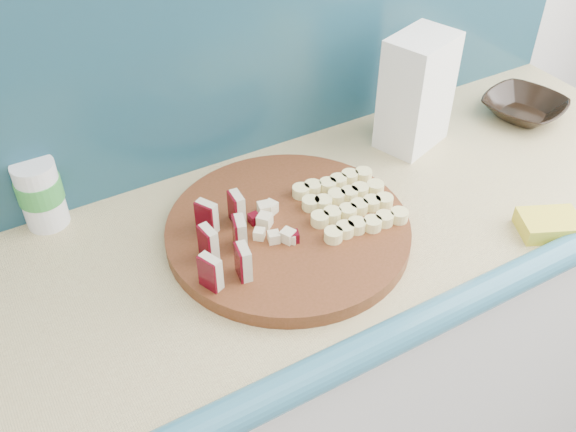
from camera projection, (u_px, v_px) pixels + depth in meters
The scene contains 11 objects.
kitchen_counter at pixel (219, 411), 1.44m from camera, with size 2.20×0.63×0.91m.
backsplash at pixel (126, 74), 1.18m from camera, with size 2.20×0.02×0.50m, color teal.
cutting_board at pixel (288, 230), 1.20m from camera, with size 0.46×0.46×0.03m, color #4C2710.
apple_wedges at pixel (224, 238), 1.12m from camera, with size 0.14×0.18×0.06m.
apple_chunks at pixel (274, 224), 1.18m from camera, with size 0.07×0.07×0.02m.
banana_slices at pixel (348, 203), 1.22m from camera, with size 0.19×0.19×0.02m.
brown_bowl at pixel (524, 108), 1.53m from camera, with size 0.18×0.18×0.05m, color black.
flour_bag at pixel (417, 92), 1.37m from camera, with size 0.15×0.11×0.25m, color white.
canister at pixel (40, 193), 1.19m from camera, with size 0.08×0.08×0.14m.
sponge at pixel (549, 225), 1.21m from camera, with size 0.11×0.08×0.03m, color yellow.
banana_peel at pixel (240, 230), 1.22m from camera, with size 0.21×0.17×0.01m.
Camera 1 is at (-0.17, 0.71, 1.72)m, focal length 40.00 mm.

